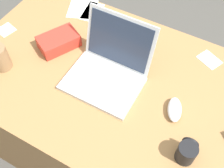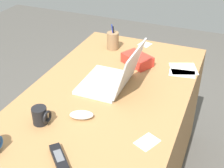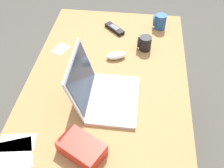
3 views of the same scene
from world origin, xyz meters
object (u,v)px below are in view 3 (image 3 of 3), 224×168
Objects in this scene: computer_mouse at (116,56)px; coffee_mug_white at (145,43)px; cordless_phone at (115,29)px; snack_bag at (82,148)px; laptop at (103,93)px; coffee_mug_tall at (160,22)px.

coffee_mug_white is at bearing -76.85° from computer_mouse.
snack_bag is at bearing 177.85° from cordless_phone.
cordless_phone is at bearing 1.20° from laptop.
coffee_mug_tall is 0.68× the size of cordless_phone.
coffee_mug_white is (0.10, -0.16, 0.02)m from computer_mouse.
computer_mouse is 0.42m from coffee_mug_tall.
cordless_phone is 0.90m from snack_bag.
computer_mouse is 0.28m from cordless_phone.
computer_mouse is 1.34× the size of coffee_mug_white.
laptop is 3.79× the size of coffee_mug_white.
cordless_phone is (0.60, 0.01, -0.04)m from laptop.
snack_bag is at bearing 152.85° from computer_mouse.
cordless_phone is at bearing 48.80° from coffee_mug_white.
cordless_phone is 0.75× the size of snack_bag.
laptop reaches higher than computer_mouse.
snack_bag is (-0.62, 0.07, 0.01)m from computer_mouse.
laptop is 2.82× the size of computer_mouse.
laptop is at bearing -8.89° from snack_bag.
laptop is 0.47m from coffee_mug_white.
coffee_mug_white is 0.46× the size of snack_bag.
computer_mouse is at bearing 123.47° from coffee_mug_white.
cordless_phone is at bearing -2.15° from snack_bag.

